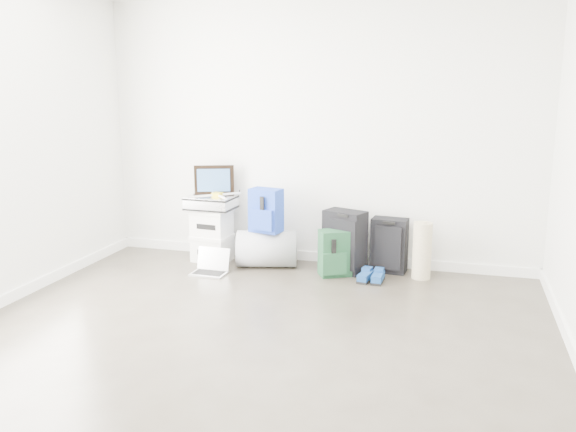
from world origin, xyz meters
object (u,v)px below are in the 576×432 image
(briefcase, at_px, (211,203))
(duffel_bag, at_px, (267,249))
(carry_on, at_px, (389,245))
(large_suitcase, at_px, (345,241))
(boxes_stack, at_px, (212,235))
(laptop, at_px, (211,267))

(briefcase, xyz_separation_m, duffel_bag, (0.63, -0.05, -0.44))
(carry_on, bearing_deg, large_suitcase, -159.60)
(boxes_stack, height_order, briefcase, briefcase)
(large_suitcase, relative_size, laptop, 1.79)
(boxes_stack, bearing_deg, briefcase, 96.96)
(boxes_stack, bearing_deg, duffel_bag, 2.33)
(carry_on, bearing_deg, briefcase, -170.85)
(large_suitcase, xyz_separation_m, laptop, (-1.27, -0.41, -0.25))
(boxes_stack, xyz_separation_m, carry_on, (1.85, 0.10, -0.01))
(briefcase, height_order, carry_on, briefcase)
(large_suitcase, height_order, laptop, large_suitcase)
(duffel_bag, height_order, laptop, duffel_bag)
(large_suitcase, relative_size, carry_on, 1.14)
(laptop, bearing_deg, large_suitcase, 19.61)
(laptop, bearing_deg, boxes_stack, 112.36)
(carry_on, height_order, laptop, carry_on)
(briefcase, bearing_deg, carry_on, 5.89)
(briefcase, distance_m, laptop, 0.72)
(large_suitcase, bearing_deg, duffel_bag, -155.20)
(duffel_bag, bearing_deg, large_suitcase, -10.42)
(duffel_bag, bearing_deg, boxes_stack, 161.79)
(duffel_bag, distance_m, laptop, 0.61)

